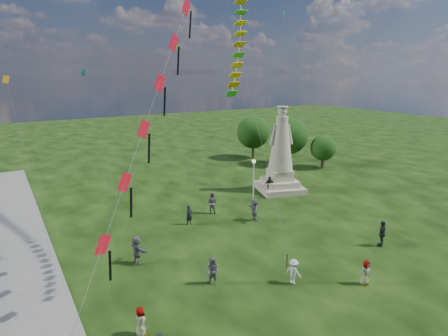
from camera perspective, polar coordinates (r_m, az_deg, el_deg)
statue at (r=37.97m, az=8.61°, el=1.24°), size 5.30×5.30×8.57m
lamppost at (r=34.81m, az=4.55°, el=-0.47°), size 0.37×0.37×3.98m
tree_row at (r=50.18m, az=8.30°, el=4.86°), size 8.05×13.05×6.20m
person_1 at (r=21.94m, az=-1.74°, el=-15.50°), size 0.82×0.95×1.68m
person_2 at (r=22.48m, az=10.53°, el=-15.26°), size 0.83×1.08×1.48m
person_3 at (r=28.50m, az=22.94°, el=-9.17°), size 1.22×0.97×1.86m
person_4 at (r=23.46m, az=20.77°, el=-14.68°), size 0.75×0.50×1.47m
person_5 at (r=24.73m, az=-13.11°, el=-12.06°), size 1.13×1.82×1.82m
person_6 at (r=29.94m, az=-5.32°, el=-7.16°), size 0.63×0.46×1.61m
person_7 at (r=32.12m, az=-1.86°, el=-5.31°), size 1.04×1.06×1.88m
person_8 at (r=37.72m, az=7.30°, el=-2.54°), size 1.22×1.17×1.73m
person_9 at (r=37.12m, az=6.92°, el=-2.67°), size 1.23×0.87×1.89m
person_10 at (r=18.85m, az=-12.59°, el=-21.88°), size 0.52×0.75×1.44m
person_11 at (r=30.61m, az=4.63°, el=-6.38°), size 1.32×1.90×1.88m
red_kite_train at (r=18.71m, az=-11.07°, el=8.23°), size 10.42×9.35×15.90m
small_kites at (r=39.70m, az=-7.05°, el=19.71°), size 29.01×18.66×32.63m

